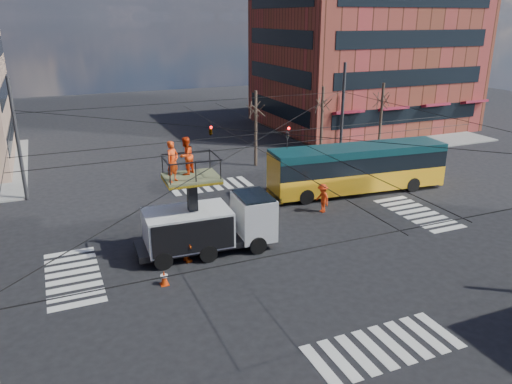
% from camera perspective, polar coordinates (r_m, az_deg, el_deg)
% --- Properties ---
extents(ground, '(120.00, 120.00, 0.00)m').
position_cam_1_polar(ground, '(26.97, 1.49, -5.54)').
color(ground, black).
rests_on(ground, ground).
extents(sidewalk_ne, '(18.00, 18.00, 0.12)m').
position_cam_1_polar(sidewalk_ne, '(54.51, 12.52, 6.96)').
color(sidewalk_ne, slate).
rests_on(sidewalk_ne, ground).
extents(crosswalks, '(22.40, 22.40, 0.02)m').
position_cam_1_polar(crosswalks, '(26.96, 1.49, -5.52)').
color(crosswalks, silver).
rests_on(crosswalks, ground).
extents(building_ne, '(20.06, 16.06, 14.00)m').
position_cam_1_polar(building_ne, '(56.49, 12.09, 14.55)').
color(building_ne, brown).
rests_on(building_ne, ground).
extents(overhead_network, '(24.24, 24.24, 8.00)m').
position_cam_1_polar(overhead_network, '(25.78, 1.06, 3.46)').
color(overhead_network, '#2D2D30').
rests_on(overhead_network, ground).
extents(tree_a, '(2.00, 2.00, 6.00)m').
position_cam_1_polar(tree_a, '(39.40, -0.03, 9.54)').
color(tree_a, '#382B21').
rests_on(tree_a, ground).
extents(tree_b, '(2.00, 2.00, 6.00)m').
position_cam_1_polar(tree_b, '(42.10, 7.61, 10.01)').
color(tree_b, '#382B21').
rests_on(tree_b, ground).
extents(tree_c, '(2.00, 2.00, 6.00)m').
position_cam_1_polar(tree_c, '(45.42, 14.26, 10.27)').
color(tree_c, '#382B21').
rests_on(tree_c, ground).
extents(utility_truck, '(7.10, 2.92, 6.04)m').
position_cam_1_polar(utility_truck, '(25.14, -5.44, -2.55)').
color(utility_truck, black).
rests_on(utility_truck, ground).
extents(city_bus, '(12.42, 3.69, 3.20)m').
position_cam_1_polar(city_bus, '(34.50, 11.55, 2.76)').
color(city_bus, '#F0A616').
rests_on(city_bus, ground).
extents(traffic_cone, '(0.36, 0.36, 0.69)m').
position_cam_1_polar(traffic_cone, '(22.98, -10.45, -9.62)').
color(traffic_cone, '#FE3E0A').
rests_on(traffic_cone, ground).
extents(worker_ground, '(0.62, 1.19, 1.93)m').
position_cam_1_polar(worker_ground, '(24.53, -7.98, -5.89)').
color(worker_ground, '#FF5D10').
rests_on(worker_ground, ground).
extents(flagger, '(0.75, 1.21, 1.80)m').
position_cam_1_polar(flagger, '(30.72, 7.62, -0.71)').
color(flagger, '#FA3A0F').
rests_on(flagger, ground).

